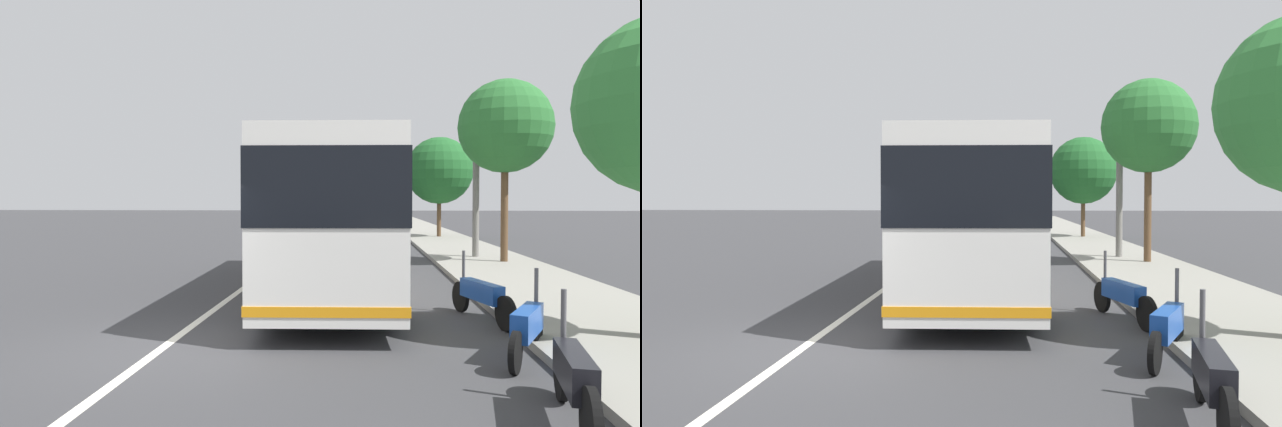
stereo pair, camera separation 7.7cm
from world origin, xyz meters
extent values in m
plane|color=#38383A|center=(0.00, 0.00, 0.00)|extent=(220.00, 220.00, 0.00)
cube|color=gray|center=(10.00, -7.39, 0.07)|extent=(110.00, 3.60, 0.14)
cube|color=silver|center=(10.00, 0.00, 0.00)|extent=(110.00, 0.16, 0.01)
cube|color=silver|center=(5.56, -2.24, 1.90)|extent=(11.42, 3.06, 3.10)
cube|color=black|center=(5.56, -2.24, 2.46)|extent=(11.47, 3.10, 1.23)
cube|color=orange|center=(5.56, -2.24, 0.60)|extent=(11.46, 3.09, 0.16)
cylinder|color=black|center=(9.12, -0.91, 0.50)|extent=(1.01, 0.35, 1.00)
cylinder|color=black|center=(9.23, -3.20, 0.50)|extent=(1.01, 0.35, 1.00)
cylinder|color=black|center=(1.89, -1.27, 0.50)|extent=(1.01, 0.35, 1.00)
cylinder|color=black|center=(2.00, -3.56, 0.50)|extent=(1.01, 0.35, 1.00)
cylinder|color=black|center=(-1.85, -5.31, 0.33)|extent=(0.67, 0.20, 0.67)
cylinder|color=black|center=(-3.42, -5.02, 0.33)|extent=(0.67, 0.20, 0.67)
cube|color=black|center=(-2.64, -5.16, 0.58)|extent=(1.22, 0.45, 0.36)
cylinder|color=#4C4C51|center=(-1.97, -5.29, 0.93)|extent=(0.06, 0.06, 0.70)
cylinder|color=black|center=(0.49, -5.76, 0.28)|extent=(0.54, 0.32, 0.57)
cylinder|color=black|center=(-0.93, -5.05, 0.28)|extent=(0.54, 0.32, 0.57)
cube|color=#1947A5|center=(-0.22, -5.40, 0.53)|extent=(1.17, 0.75, 0.40)
cylinder|color=#4C4C51|center=(0.38, -5.70, 0.88)|extent=(0.06, 0.06, 0.70)
cylinder|color=black|center=(3.13, -5.04, 0.31)|extent=(0.61, 0.25, 0.61)
cylinder|color=black|center=(1.48, -5.53, 0.31)|extent=(0.61, 0.25, 0.61)
cube|color=#1947A5|center=(2.31, -5.28, 0.56)|extent=(1.31, 0.60, 0.35)
cylinder|color=#4C4C51|center=(3.01, -5.08, 0.91)|extent=(0.06, 0.06, 0.70)
cube|color=navy|center=(25.71, -1.94, 0.56)|extent=(3.92, 1.89, 0.76)
cube|color=black|center=(25.45, -1.95, 1.20)|extent=(2.16, 1.73, 0.52)
cylinder|color=black|center=(26.99, -1.08, 0.32)|extent=(0.64, 0.23, 0.64)
cylinder|color=black|center=(27.01, -2.78, 0.32)|extent=(0.64, 0.23, 0.64)
cylinder|color=black|center=(24.41, -1.11, 0.32)|extent=(0.64, 0.23, 0.64)
cylinder|color=black|center=(24.43, -2.80, 0.32)|extent=(0.64, 0.23, 0.64)
cube|color=#2D7238|center=(41.29, 2.43, 0.59)|extent=(4.04, 1.98, 0.81)
cube|color=black|center=(41.24, 2.43, 1.27)|extent=(1.92, 1.72, 0.56)
cylinder|color=black|center=(40.04, 1.55, 0.32)|extent=(0.65, 0.25, 0.64)
cylinder|color=black|center=(39.95, 3.16, 0.32)|extent=(0.65, 0.25, 0.64)
cylinder|color=black|center=(42.64, 1.70, 0.32)|extent=(0.65, 0.25, 0.64)
cylinder|color=black|center=(42.55, 3.30, 0.32)|extent=(0.65, 0.25, 0.64)
cube|color=silver|center=(48.83, 2.89, 0.60)|extent=(4.66, 2.18, 0.85)
cube|color=black|center=(49.09, 2.87, 1.28)|extent=(2.60, 1.89, 0.51)
cylinder|color=black|center=(47.27, 2.14, 0.32)|extent=(0.65, 0.26, 0.64)
cylinder|color=black|center=(47.39, 3.85, 0.32)|extent=(0.65, 0.26, 0.64)
cylinder|color=black|center=(50.27, 1.94, 0.32)|extent=(0.65, 0.26, 0.64)
cylinder|color=black|center=(50.38, 3.64, 0.32)|extent=(0.65, 0.26, 0.64)
cylinder|color=brown|center=(11.39, -7.94, 1.92)|extent=(0.25, 0.25, 3.84)
sphere|color=#286B2D|center=(11.39, -7.94, 4.81)|extent=(3.22, 3.22, 3.22)
cylinder|color=brown|center=(24.56, -7.47, 1.40)|extent=(0.24, 0.24, 2.81)
sphere|color=#1E5B26|center=(24.56, -7.47, 3.98)|extent=(3.88, 3.88, 3.88)
cylinder|color=slate|center=(13.00, -7.29, 3.09)|extent=(0.24, 0.24, 6.18)
camera|label=1|loc=(-8.31, -3.07, 2.27)|focal=31.33mm
camera|label=2|loc=(-8.31, -3.14, 2.27)|focal=31.33mm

